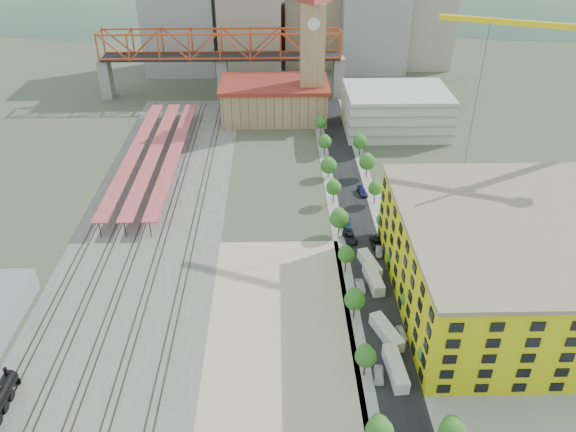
{
  "coord_description": "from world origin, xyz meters",
  "views": [
    {
      "loc": [
        -4.34,
        -109.03,
        75.28
      ],
      "look_at": [
        -1.98,
        -2.46,
        10.0
      ],
      "focal_mm": 35.0,
      "sensor_mm": 36.0,
      "label": 1
    }
  ],
  "objects_px": {
    "clock_tower": "(313,38)",
    "car_0": "(379,375)",
    "site_trailer_b": "(386,332)",
    "site_trailer_c": "(373,279)",
    "site_trailer_d": "(370,264)",
    "site_trailer_a": "(395,369)",
    "construction_building": "(511,262)"
  },
  "relations": [
    {
      "from": "clock_tower",
      "to": "car_0",
      "type": "bearing_deg",
      "value": -87.63
    },
    {
      "from": "site_trailer_b",
      "to": "site_trailer_c",
      "type": "xyz_separation_m",
      "value": [
        0.0,
        16.29,
        -0.0
      ]
    },
    {
      "from": "site_trailer_d",
      "to": "car_0",
      "type": "xyz_separation_m",
      "value": [
        -3.0,
        -31.88,
        -0.49
      ]
    },
    {
      "from": "site_trailer_d",
      "to": "car_0",
      "type": "relative_size",
      "value": 2.08
    },
    {
      "from": "car_0",
      "to": "site_trailer_a",
      "type": "bearing_deg",
      "value": 23.22
    },
    {
      "from": "site_trailer_a",
      "to": "site_trailer_d",
      "type": "height_order",
      "value": "site_trailer_a"
    },
    {
      "from": "site_trailer_a",
      "to": "site_trailer_d",
      "type": "distance_m",
      "value": 30.98
    },
    {
      "from": "clock_tower",
      "to": "construction_building",
      "type": "relative_size",
      "value": 1.03
    },
    {
      "from": "site_trailer_a",
      "to": "site_trailer_d",
      "type": "xyz_separation_m",
      "value": [
        0.0,
        30.98,
        -0.1
      ]
    },
    {
      "from": "construction_building",
      "to": "site_trailer_a",
      "type": "xyz_separation_m",
      "value": [
        -26.0,
        -19.81,
        -8.09
      ]
    },
    {
      "from": "site_trailer_c",
      "to": "car_0",
      "type": "height_order",
      "value": "site_trailer_c"
    },
    {
      "from": "site_trailer_d",
      "to": "site_trailer_c",
      "type": "bearing_deg",
      "value": -104.24
    },
    {
      "from": "construction_building",
      "to": "car_0",
      "type": "xyz_separation_m",
      "value": [
        -29.0,
        -20.71,
        -8.68
      ]
    },
    {
      "from": "clock_tower",
      "to": "site_trailer_c",
      "type": "height_order",
      "value": "clock_tower"
    },
    {
      "from": "site_trailer_b",
      "to": "site_trailer_d",
      "type": "height_order",
      "value": "site_trailer_b"
    },
    {
      "from": "site_trailer_c",
      "to": "site_trailer_d",
      "type": "height_order",
      "value": "site_trailer_c"
    },
    {
      "from": "site_trailer_b",
      "to": "site_trailer_c",
      "type": "bearing_deg",
      "value": 70.38
    },
    {
      "from": "site_trailer_b",
      "to": "clock_tower",
      "type": "bearing_deg",
      "value": 74.51
    },
    {
      "from": "construction_building",
      "to": "site_trailer_d",
      "type": "distance_m",
      "value": 29.46
    },
    {
      "from": "construction_building",
      "to": "site_trailer_a",
      "type": "relative_size",
      "value": 5.25
    },
    {
      "from": "site_trailer_c",
      "to": "car_0",
      "type": "relative_size",
      "value": 2.18
    },
    {
      "from": "site_trailer_b",
      "to": "site_trailer_d",
      "type": "bearing_deg",
      "value": 70.38
    },
    {
      "from": "site_trailer_a",
      "to": "car_0",
      "type": "height_order",
      "value": "site_trailer_a"
    },
    {
      "from": "clock_tower",
      "to": "site_trailer_a",
      "type": "bearing_deg",
      "value": -86.18
    },
    {
      "from": "site_trailer_a",
      "to": "clock_tower",
      "type": "bearing_deg",
      "value": 89.76
    },
    {
      "from": "car_0",
      "to": "clock_tower",
      "type": "bearing_deg",
      "value": 98.97
    },
    {
      "from": "construction_building",
      "to": "site_trailer_d",
      "type": "relative_size",
      "value": 5.67
    },
    {
      "from": "clock_tower",
      "to": "construction_building",
      "type": "height_order",
      "value": "clock_tower"
    },
    {
      "from": "site_trailer_d",
      "to": "car_0",
      "type": "bearing_deg",
      "value": -109.61
    },
    {
      "from": "site_trailer_c",
      "to": "site_trailer_a",
      "type": "bearing_deg",
      "value": -96.93
    },
    {
      "from": "car_0",
      "to": "site_trailer_d",
      "type": "bearing_deg",
      "value": 91.22
    },
    {
      "from": "clock_tower",
      "to": "site_trailer_b",
      "type": "relative_size",
      "value": 5.56
    }
  ]
}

